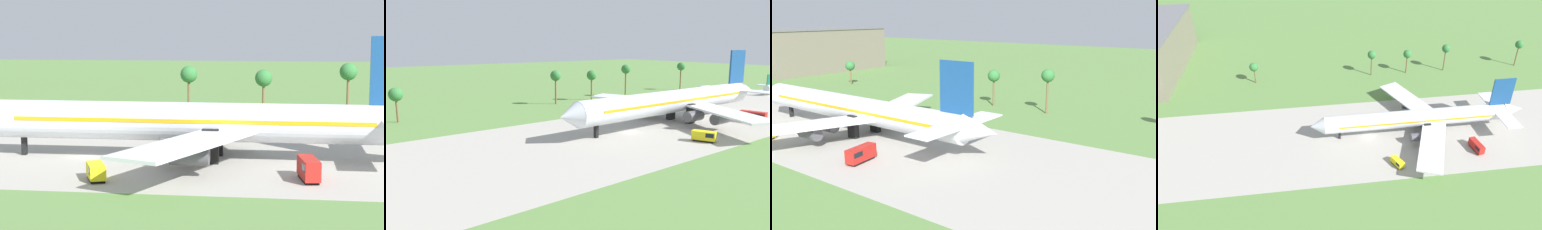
{
  "view_description": "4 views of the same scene",
  "coord_description": "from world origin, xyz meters",
  "views": [
    {
      "loc": [
        30.17,
        -100.39,
        19.58
      ],
      "look_at": [
        16.41,
        0.47,
        6.63
      ],
      "focal_mm": 65.0,
      "sensor_mm": 36.0,
      "label": 1
    },
    {
      "loc": [
        -60.96,
        -59.83,
        20.13
      ],
      "look_at": [
        -14.6,
        0.47,
        5.63
      ],
      "focal_mm": 35.0,
      "sensor_mm": 36.0,
      "label": 2
    },
    {
      "loc": [
        92.95,
        -60.45,
        26.39
      ],
      "look_at": [
        47.41,
        0.47,
        8.51
      ],
      "focal_mm": 40.0,
      "sensor_mm": 36.0,
      "label": 3
    },
    {
      "loc": [
        -20.68,
        -99.95,
        75.85
      ],
      "look_at": [
        -5.43,
        5.0,
        6.0
      ],
      "focal_mm": 35.0,
      "sensor_mm": 36.0,
      "label": 4
    }
  ],
  "objects": [
    {
      "name": "catering_van",
      "position": [
        33.21,
        -12.22,
        1.55
      ],
      "size": [
        2.98,
        6.63,
        2.92
      ],
      "color": "black",
      "rests_on": "ground_plane"
    },
    {
      "name": "jet_airliner",
      "position": [
        18.05,
        0.47,
        5.57
      ],
      "size": [
        73.82,
        54.76,
        18.29
      ],
      "color": "silver",
      "rests_on": "ground_plane"
    },
    {
      "name": "baggage_tug",
      "position": [
        6.27,
        -15.85,
        1.21
      ],
      "size": [
        3.71,
        5.18,
        2.22
      ],
      "color": "black",
      "rests_on": "ground_plane"
    },
    {
      "name": "taxiway_strip",
      "position": [
        0.0,
        0.0,
        0.01
      ],
      "size": [
        320.0,
        44.0,
        0.02
      ],
      "color": "#A8A399",
      "rests_on": "ground_plane"
    },
    {
      "name": "ground_plane",
      "position": [
        0.0,
        0.0,
        0.0
      ],
      "size": [
        600.0,
        600.0,
        0.0
      ],
      "primitive_type": "plane",
      "color": "#5B8442"
    },
    {
      "name": "palm_tree_row",
      "position": [
        23.21,
        44.49,
        9.07
      ],
      "size": [
        120.56,
        3.6,
        12.27
      ],
      "color": "brown",
      "rests_on": "ground_plane"
    }
  ]
}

